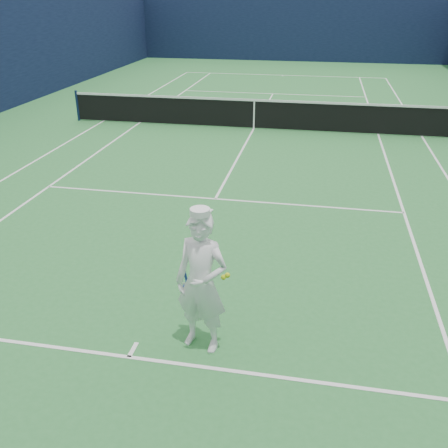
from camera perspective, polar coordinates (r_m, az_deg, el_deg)
name	(u,v)px	position (r m, az deg, el deg)	size (l,w,h in m)	color
ground	(254,129)	(17.36, 3.41, 10.80)	(80.00, 80.00, 0.00)	#2C7536
court_markings	(254,129)	(17.35, 3.41, 10.81)	(11.03, 23.83, 0.01)	white
windscreen_fence	(255,68)	(16.97, 3.59, 17.35)	(20.12, 36.12, 4.00)	#0E1735
tennis_net	(254,113)	(17.23, 3.46, 12.59)	(12.88, 0.09, 1.07)	#141E4C
tennis_player	(201,283)	(6.34, -2.59, -6.71)	(0.79, 0.65, 1.99)	white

